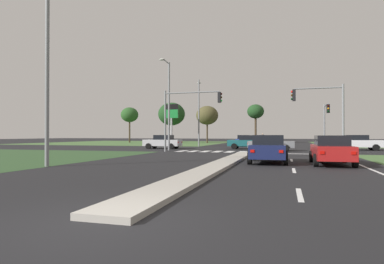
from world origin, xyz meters
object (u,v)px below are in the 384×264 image
(street_lamp_near, at_px, (47,54))
(treeline_near, at_px, (130,115))
(car_silver_seventh, at_px, (163,142))
(traffic_signal_far_right, at_px, (326,118))
(car_navy_near, at_px, (269,149))
(traffic_signal_near_right, at_px, (324,107))
(treeline_third, at_px, (207,115))
(treeline_fourth, at_px, (256,112))
(traffic_signal_near_left, at_px, (186,109))
(treeline_second, at_px, (172,114))
(car_red_fourth, at_px, (331,150))
(car_white_sixth, at_px, (357,142))
(car_grey_second, at_px, (271,143))
(car_blue_fifth, at_px, (244,141))
(street_lamp_second, at_px, (168,101))
(street_lamp_third, at_px, (199,109))
(fuel_price_totem, at_px, (171,116))
(car_teal_third, at_px, (248,142))
(pedestrian_at_median, at_px, (263,138))

(street_lamp_near, relative_size, treeline_near, 1.42)
(car_silver_seventh, relative_size, traffic_signal_far_right, 0.80)
(car_navy_near, height_order, traffic_signal_near_right, traffic_signal_near_right)
(treeline_near, height_order, treeline_third, treeline_near)
(traffic_signal_far_right, xyz_separation_m, treeline_fourth, (-10.01, 23.90, 2.45))
(street_lamp_near, bearing_deg, treeline_near, 112.21)
(traffic_signal_near_left, xyz_separation_m, treeline_near, (-21.62, 31.58, 1.65))
(treeline_second, bearing_deg, car_silver_seventh, -72.41)
(car_red_fourth, bearing_deg, treeline_third, 111.57)
(street_lamp_near, bearing_deg, car_white_sixth, 51.37)
(car_grey_second, relative_size, car_white_sixth, 0.97)
(car_white_sixth, bearing_deg, treeline_third, -138.19)
(car_white_sixth, bearing_deg, treeline_second, -130.59)
(traffic_signal_far_right, relative_size, treeline_second, 0.65)
(car_blue_fifth, relative_size, car_white_sixth, 0.93)
(street_lamp_second, bearing_deg, car_silver_seventh, 118.76)
(car_red_fourth, distance_m, street_lamp_third, 28.32)
(street_lamp_near, height_order, fuel_price_totem, street_lamp_near)
(car_silver_seventh, bearing_deg, car_blue_fifth, -35.70)
(street_lamp_near, bearing_deg, treeline_second, 102.32)
(car_teal_third, distance_m, traffic_signal_near_right, 10.88)
(car_white_sixth, bearing_deg, pedestrian_at_median, -129.12)
(pedestrian_at_median, bearing_deg, car_blue_fifth, -170.52)
(car_teal_third, xyz_separation_m, car_silver_seventh, (-9.29, -1.95, 0.01))
(traffic_signal_near_right, bearing_deg, fuel_price_totem, 145.82)
(treeline_second, bearing_deg, street_lamp_near, -77.68)
(car_teal_third, xyz_separation_m, traffic_signal_near_left, (-4.80, -7.78, 3.17))
(car_navy_near, xyz_separation_m, traffic_signal_near_left, (-7.85, 9.68, 3.16))
(car_silver_seventh, distance_m, treeline_third, 26.71)
(car_blue_fifth, distance_m, treeline_near, 29.43)
(car_grey_second, distance_m, pedestrian_at_median, 12.04)
(street_lamp_second, xyz_separation_m, treeline_third, (-3.08, 29.88, 0.27))
(pedestrian_at_median, height_order, treeline_second, treeline_second)
(car_navy_near, xyz_separation_m, treeline_second, (-20.94, 42.63, 4.92))
(street_lamp_third, bearing_deg, car_teal_third, -41.99)
(car_navy_near, relative_size, car_blue_fifth, 1.07)
(treeline_fourth, bearing_deg, treeline_third, -158.33)
(car_blue_fifth, xyz_separation_m, street_lamp_near, (-5.91, -31.50, 4.80))
(fuel_price_totem, bearing_deg, street_lamp_near, -83.73)
(car_teal_third, relative_size, treeline_near, 0.61)
(street_lamp_near, height_order, treeline_fourth, street_lamp_near)
(car_silver_seventh, bearing_deg, treeline_fourth, -14.45)
(car_red_fourth, bearing_deg, traffic_signal_near_right, 86.03)
(fuel_price_totem, bearing_deg, treeline_near, 129.00)
(car_blue_fifth, relative_size, street_lamp_near, 0.42)
(pedestrian_at_median, bearing_deg, street_lamp_near, -89.46)
(car_blue_fifth, bearing_deg, car_teal_third, 99.87)
(street_lamp_second, height_order, fuel_price_totem, street_lamp_second)
(treeline_third, bearing_deg, car_silver_seventh, -87.57)
(car_grey_second, distance_m, car_white_sixth, 9.26)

